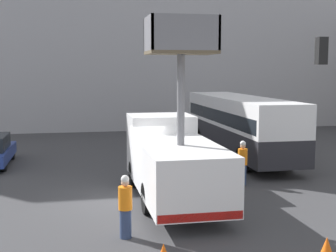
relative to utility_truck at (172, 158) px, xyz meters
name	(u,v)px	position (x,y,z in m)	size (l,w,h in m)	color
ground_plane	(134,198)	(-1.27, 0.65, -1.52)	(120.00, 120.00, 0.00)	#38383A
building_backdrop_far	(98,10)	(-1.27, 24.15, 7.98)	(44.00, 10.00, 19.00)	#9E9EA3
utility_truck	(172,158)	(0.00, 0.00, 0.00)	(2.45, 7.14, 6.20)	white
city_bus	(239,122)	(5.16, 7.59, 0.35)	(2.52, 11.50, 3.17)	#232328
road_worker_near_truck	(125,207)	(-2.00, -3.32, -0.65)	(0.38, 0.38, 1.75)	navy
road_worker_directing	(243,163)	(3.23, 1.76, -0.63)	(0.38, 0.38, 1.78)	navy
traffic_cone_near_truck	(327,252)	(2.42, -6.07, -1.19)	(0.61, 0.61, 0.70)	black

